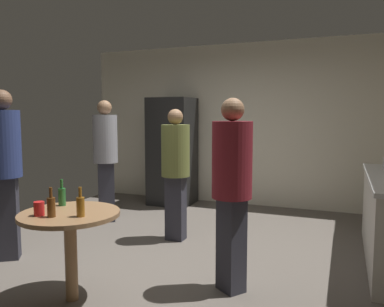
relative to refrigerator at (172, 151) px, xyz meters
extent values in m
cube|color=#5B544C|center=(0.99, -2.20, -0.95)|extent=(5.20, 5.20, 0.10)
cube|color=silver|center=(0.99, 0.43, 0.45)|extent=(5.32, 0.06, 2.70)
cube|color=black|center=(0.00, 0.00, 0.00)|extent=(0.70, 0.65, 1.80)
cube|color=#262628|center=(0.21, -0.34, 0.09)|extent=(0.03, 0.03, 0.60)
cylinder|color=olive|center=(0.68, -3.47, -0.55)|extent=(0.10, 0.10, 0.70)
cylinder|color=olive|center=(0.68, -3.47, -0.18)|extent=(0.80, 0.80, 0.03)
cylinder|color=#8C5919|center=(0.85, -3.55, -0.09)|extent=(0.06, 0.06, 0.15)
cylinder|color=#8C5919|center=(0.85, -3.55, 0.02)|extent=(0.02, 0.02, 0.08)
cylinder|color=#593314|center=(0.65, -3.64, -0.09)|extent=(0.06, 0.06, 0.15)
cylinder|color=#593314|center=(0.65, -3.64, 0.02)|extent=(0.02, 0.02, 0.08)
cylinder|color=#26662D|center=(0.47, -3.31, -0.09)|extent=(0.06, 0.06, 0.15)
cylinder|color=#26662D|center=(0.47, -3.31, 0.02)|extent=(0.02, 0.02, 0.08)
cylinder|color=red|center=(0.53, -3.65, -0.11)|extent=(0.08, 0.08, 0.11)
cube|color=#2D2D38|center=(-0.54, -2.98, -0.46)|extent=(0.28, 0.27, 0.87)
cylinder|color=navy|center=(-0.54, -2.98, 0.32)|extent=(0.47, 0.47, 0.69)
sphere|color=brown|center=(-0.54, -2.98, 0.77)|extent=(0.21, 0.21, 0.21)
cube|color=#2D2D38|center=(-0.41, -1.37, -0.48)|extent=(0.28, 0.27, 0.85)
cylinder|color=gray|center=(-0.41, -1.37, 0.28)|extent=(0.48, 0.48, 0.67)
sphere|color=#8C6647|center=(-0.41, -1.37, 0.72)|extent=(0.20, 0.20, 0.20)
cube|color=#2D2D38|center=(0.84, -1.74, -0.51)|extent=(0.22, 0.17, 0.78)
cylinder|color=olive|center=(0.84, -1.74, 0.19)|extent=(0.34, 0.34, 0.62)
sphere|color=#8C6647|center=(0.84, -1.74, 0.59)|extent=(0.19, 0.19, 0.19)
cube|color=#2D2D38|center=(1.85, -2.82, -0.49)|extent=(0.28, 0.27, 0.82)
cylinder|color=maroon|center=(1.85, -2.82, 0.24)|extent=(0.47, 0.47, 0.65)
sphere|color=#8C6647|center=(1.85, -2.82, 0.66)|extent=(0.19, 0.19, 0.19)
camera|label=1|loc=(2.72, -5.93, 0.61)|focal=36.03mm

